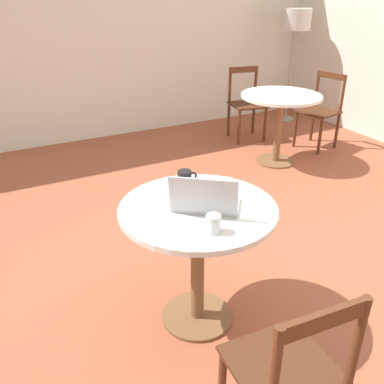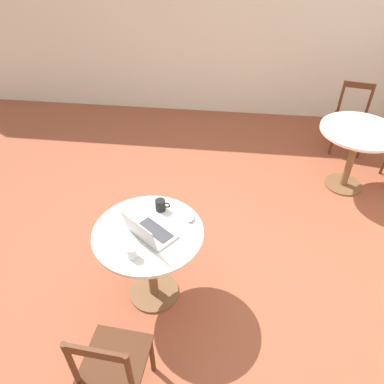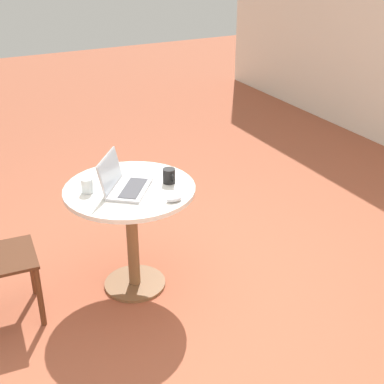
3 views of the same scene
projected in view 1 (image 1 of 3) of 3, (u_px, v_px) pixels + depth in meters
ground_plane at (219, 277)px, 2.90m from camera, size 16.00×16.00×0.00m
wall_back at (77, 25)px, 4.87m from camera, size 9.40×0.06×2.70m
cafe_table_near at (198, 233)px, 2.30m from camera, size 0.84×0.84×0.75m
cafe_table_mid at (280, 110)px, 4.49m from camera, size 0.84×0.84×0.75m
chair_near_front at (288, 375)px, 1.66m from camera, size 0.42×0.42×0.86m
chair_mid_right at (321, 111)px, 5.01m from camera, size 0.48×0.48×0.86m
chair_mid_back at (246, 104)px, 5.30m from camera, size 0.46×0.46×0.86m
floor_lamp at (295, 23)px, 5.62m from camera, size 0.41×0.41×1.49m
laptop at (205, 202)px, 2.18m from camera, size 0.42×0.41×0.22m
mouse at (229, 181)px, 2.48m from camera, size 0.06×0.10×0.03m
mug at (185, 179)px, 2.43m from camera, size 0.12×0.08×0.10m
drinking_glass at (213, 224)px, 1.98m from camera, size 0.07×0.07×0.09m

